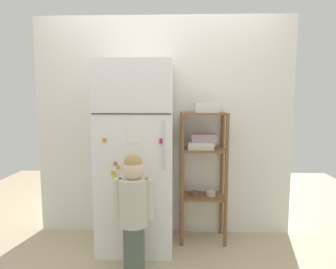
{
  "coord_description": "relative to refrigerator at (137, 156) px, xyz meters",
  "views": [
    {
      "loc": [
        0.16,
        -2.77,
        1.43
      ],
      "look_at": [
        0.06,
        0.02,
        1.1
      ],
      "focal_mm": 31.93,
      "sensor_mm": 36.0,
      "label": 1
    }
  ],
  "objects": [
    {
      "name": "child_standing",
      "position": [
        0.04,
        -0.47,
        -0.28
      ],
      "size": [
        0.32,
        0.24,
        1.0
      ],
      "color": "#566453",
      "rests_on": "ground"
    },
    {
      "name": "pantry_shelf_unit",
      "position": [
        0.64,
        0.14,
        -0.05
      ],
      "size": [
        0.46,
        0.32,
        1.3
      ],
      "color": "brown",
      "rests_on": "ground"
    },
    {
      "name": "refrigerator",
      "position": [
        0.0,
        0.0,
        0.0
      ],
      "size": [
        0.69,
        0.62,
        1.77
      ],
      "color": "white",
      "rests_on": "ground"
    },
    {
      "name": "fruit_bin",
      "position": [
        0.67,
        0.14,
        0.45
      ],
      "size": [
        0.24,
        0.18,
        0.1
      ],
      "color": "white",
      "rests_on": "pantry_shelf_unit"
    },
    {
      "name": "kitchen_wall_back",
      "position": [
        0.24,
        0.32,
        0.25
      ],
      "size": [
        2.67,
        0.03,
        2.27
      ],
      "primitive_type": "cube",
      "color": "silver",
      "rests_on": "ground"
    },
    {
      "name": "ground_plane",
      "position": [
        0.24,
        -0.02,
        -0.89
      ],
      "size": [
        6.0,
        6.0,
        0.0
      ],
      "primitive_type": "plane",
      "color": "tan"
    }
  ]
}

